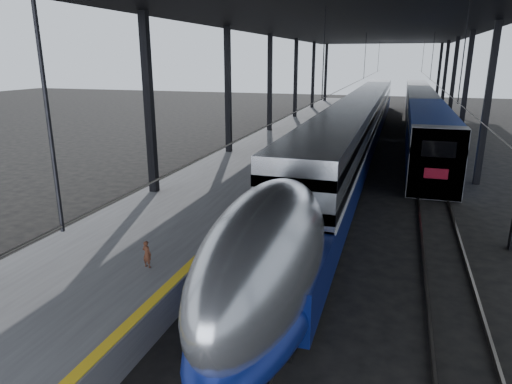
% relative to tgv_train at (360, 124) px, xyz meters
% --- Properties ---
extents(ground, '(160.00, 160.00, 0.00)m').
position_rel_tgv_train_xyz_m(ground, '(-2.00, -24.58, -1.91)').
color(ground, black).
rests_on(ground, ground).
extents(platform, '(6.00, 80.00, 1.00)m').
position_rel_tgv_train_xyz_m(platform, '(-5.50, -4.58, -1.41)').
color(platform, '#4C4C4F').
rests_on(platform, ground).
extents(yellow_strip, '(0.30, 80.00, 0.01)m').
position_rel_tgv_train_xyz_m(yellow_strip, '(-2.70, -4.58, -0.90)').
color(yellow_strip, gold).
rests_on(yellow_strip, platform).
extents(rails, '(6.52, 80.00, 0.16)m').
position_rel_tgv_train_xyz_m(rails, '(2.50, -4.58, -1.83)').
color(rails, slate).
rests_on(rails, ground).
extents(canopy, '(18.00, 75.00, 9.47)m').
position_rel_tgv_train_xyz_m(canopy, '(-0.10, -4.58, 7.21)').
color(canopy, black).
rests_on(canopy, ground).
extents(tgv_train, '(2.84, 65.20, 4.08)m').
position_rel_tgv_train_xyz_m(tgv_train, '(0.00, 0.00, 0.00)').
color(tgv_train, '#ADAFB4').
rests_on(tgv_train, ground).
extents(second_train, '(2.73, 56.05, 3.75)m').
position_rel_tgv_train_xyz_m(second_train, '(5.00, 13.29, -0.00)').
color(second_train, navy).
rests_on(second_train, ground).
extents(child, '(0.34, 0.26, 0.85)m').
position_rel_tgv_train_xyz_m(child, '(-3.86, -26.95, -0.48)').
color(child, '#502A1A').
rests_on(child, platform).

